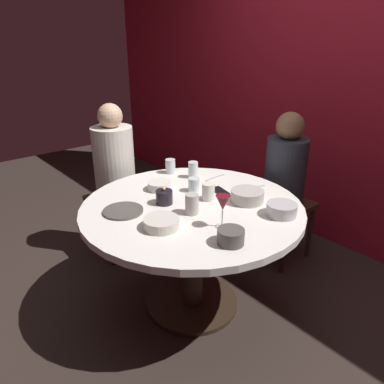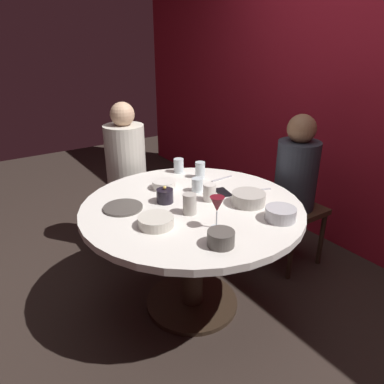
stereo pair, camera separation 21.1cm
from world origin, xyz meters
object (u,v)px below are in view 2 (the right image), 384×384
object	(u,v)px
seated_diner_left	(126,163)
dining_table	(192,227)
seated_diner_back	(296,176)
candle_holder	(165,196)
cup_far_edge	(179,166)
bowl_salad_center	(156,221)
bowl_rice_portion	(221,238)
bowl_serving_large	(280,214)
cup_near_candle	(190,204)
bowl_sauce_side	(164,185)
cup_center_front	(197,185)
cell_phone	(223,192)
cup_by_right_diner	(200,170)
wine_glass	(217,206)
bowl_small_white	(249,198)
cup_by_left_diner	(210,192)
dinner_plate	(123,208)

from	to	relation	value
seated_diner_left	dining_table	bearing A→B (deg)	0.00
dining_table	seated_diner_left	size ratio (longest dim) A/B	1.09
seated_diner_back	candle_holder	bearing A→B (deg)	-6.58
cup_far_edge	bowl_salad_center	bearing A→B (deg)	-40.73
seated_diner_left	bowl_rice_portion	distance (m)	1.37
bowl_serving_large	bowl_rice_portion	size ratio (longest dim) A/B	1.27
seated_diner_left	bowl_rice_portion	bearing A→B (deg)	-6.03
seated_diner_back	cup_near_candle	size ratio (longest dim) A/B	9.94
bowl_sauce_side	cup_center_front	size ratio (longest dim) A/B	1.72
cell_phone	cup_by_right_diner	size ratio (longest dim) A/B	1.24
wine_glass	seated_diner_left	bearing A→B (deg)	177.30
wine_glass	cell_phone	xyz separation A→B (m)	(-0.34, 0.32, -0.12)
bowl_small_white	cup_by_left_diner	xyz separation A→B (m)	(-0.17, -0.16, 0.02)
wine_glass	bowl_small_white	world-z (taller)	wine_glass
cell_phone	bowl_rice_portion	distance (m)	0.63
bowl_salad_center	cup_center_front	bearing A→B (deg)	120.00
bowl_small_white	bowl_rice_portion	xyz separation A→B (m)	(0.27, -0.42, 0.00)
candle_holder	cup_by_left_diner	xyz separation A→B (m)	(0.13, 0.23, 0.01)
cell_phone	wine_glass	bearing A→B (deg)	60.37
candle_holder	cup_near_candle	world-z (taller)	cup_near_candle
wine_glass	cup_far_edge	distance (m)	0.87
bowl_serving_large	bowl_rice_portion	distance (m)	0.43
cell_phone	cup_near_candle	distance (m)	0.36
bowl_small_white	bowl_sauce_side	distance (m)	0.57
cup_near_candle	dinner_plate	bearing A→B (deg)	-133.27
candle_holder	bowl_salad_center	xyz separation A→B (m)	(0.23, -0.19, -0.01)
cell_phone	bowl_sauce_side	xyz separation A→B (m)	(-0.28, -0.27, 0.02)
dining_table	candle_holder	bearing A→B (deg)	-135.97
bowl_sauce_side	cup_center_front	bearing A→B (deg)	42.62
seated_diner_left	cup_center_front	size ratio (longest dim) A/B	13.70
dinner_plate	cup_near_candle	world-z (taller)	cup_near_candle
wine_glass	cup_by_right_diner	distance (m)	0.74
dinner_plate	cup_far_edge	size ratio (longest dim) A/B	2.23
cup_by_right_diner	cup_center_front	xyz separation A→B (m)	(0.19, -0.16, -0.01)
dining_table	bowl_serving_large	size ratio (longest dim) A/B	7.81
cup_by_left_diner	bowl_serving_large	bearing A→B (deg)	21.73
dining_table	cup_near_candle	xyz separation A→B (m)	(0.09, -0.08, 0.21)
wine_glass	bowl_sauce_side	size ratio (longest dim) A/B	1.17
dining_table	bowl_salad_center	size ratio (longest dim) A/B	6.93
wine_glass	cup_by_left_diner	size ratio (longest dim) A/B	1.68
candle_holder	bowl_serving_large	distance (m)	0.67
dinner_plate	cup_far_edge	bearing A→B (deg)	119.41
dining_table	cup_by_left_diner	bearing A→B (deg)	84.58
wine_glass	bowl_sauce_side	xyz separation A→B (m)	(-0.62, 0.05, -0.10)
seated_diner_back	bowl_salad_center	xyz separation A→B (m)	(0.11, -1.21, 0.04)
dining_table	cup_by_left_diner	world-z (taller)	cup_by_left_diner
wine_glass	bowl_rice_portion	world-z (taller)	wine_glass
bowl_serving_large	bowl_small_white	size ratio (longest dim) A/B	0.85
wine_glass	bowl_rice_portion	distance (m)	0.19
seated_diner_back	dinner_plate	world-z (taller)	seated_diner_back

